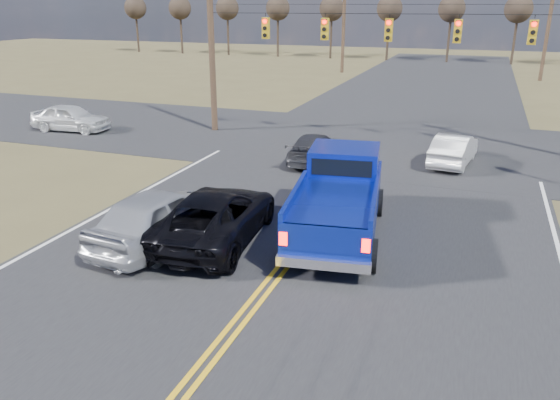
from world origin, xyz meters
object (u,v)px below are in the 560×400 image
(pickup_truck, at_px, (339,199))
(black_suv, at_px, (215,216))
(dgrey_car_queue, at_px, (314,148))
(white_car_queue, at_px, (454,149))
(cross_car_west, at_px, (70,118))
(silver_suv, at_px, (160,216))

(pickup_truck, height_order, black_suv, pickup_truck)
(black_suv, height_order, dgrey_car_queue, black_suv)
(white_car_queue, relative_size, cross_car_west, 0.95)
(pickup_truck, height_order, cross_car_west, pickup_truck)
(dgrey_car_queue, height_order, cross_car_west, cross_car_west)
(silver_suv, xyz_separation_m, dgrey_car_queue, (1.61, 9.66, -0.21))
(silver_suv, bearing_deg, black_suv, -146.36)
(cross_car_west, bearing_deg, white_car_queue, -93.31)
(black_suv, xyz_separation_m, dgrey_car_queue, (0.25, 8.94, -0.14))
(dgrey_car_queue, bearing_deg, silver_suv, 77.44)
(pickup_truck, relative_size, white_car_queue, 1.62)
(pickup_truck, bearing_deg, cross_car_west, 144.67)
(silver_suv, xyz_separation_m, black_suv, (1.36, 0.72, -0.08))
(black_suv, xyz_separation_m, white_car_queue, (5.88, 10.57, -0.09))
(white_car_queue, xyz_separation_m, cross_car_west, (-19.57, -0.33, 0.06))
(cross_car_west, bearing_deg, silver_suv, -135.90)
(black_suv, bearing_deg, white_car_queue, -124.38)
(pickup_truck, relative_size, dgrey_car_queue, 1.54)
(black_suv, distance_m, white_car_queue, 12.09)
(silver_suv, relative_size, black_suv, 0.90)
(white_car_queue, bearing_deg, dgrey_car_queue, 23.63)
(silver_suv, xyz_separation_m, white_car_queue, (7.24, 11.29, -0.16))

